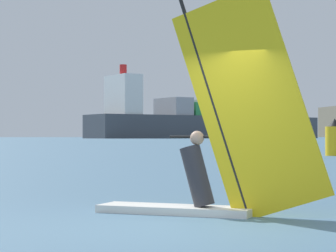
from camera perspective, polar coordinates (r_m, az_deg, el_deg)
name	(u,v)px	position (r m, az deg, el deg)	size (l,w,h in m)	color
ground_plane	(188,227)	(9.57, 1.63, -8.06)	(4000.00, 4000.00, 0.00)	#476B84
windsurfer	(212,154)	(10.96, 3.55, -2.26)	(3.48, 1.91, 4.01)	white
cargo_ship	(206,120)	(434.39, 3.07, 0.44)	(149.26, 98.11, 41.77)	#3F444C
channel_buoy	(335,139)	(45.37, 13.15, -1.01)	(1.15, 1.15, 2.31)	yellow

